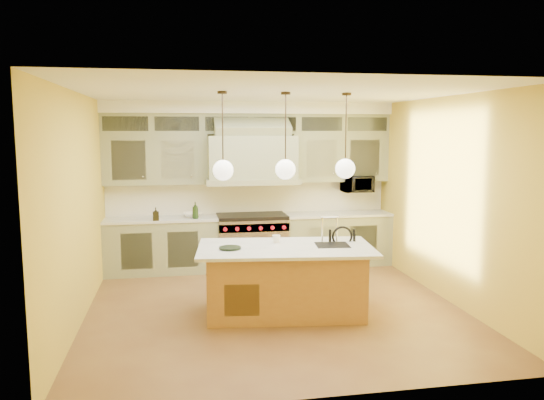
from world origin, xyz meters
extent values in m
plane|color=brown|center=(0.00, 0.00, 0.00)|extent=(5.00, 5.00, 0.00)
plane|color=white|center=(0.00, 0.00, 2.90)|extent=(5.00, 5.00, 0.00)
plane|color=gold|center=(0.00, 2.50, 1.45)|extent=(5.00, 0.00, 5.00)
plane|color=gold|center=(0.00, -2.50, 1.45)|extent=(5.00, 0.00, 5.00)
plane|color=gold|center=(-2.50, 0.00, 1.45)|extent=(0.00, 5.00, 5.00)
plane|color=gold|center=(2.50, 0.00, 1.45)|extent=(0.00, 5.00, 5.00)
cube|color=#969870|center=(-1.55, 2.17, 0.45)|extent=(1.90, 0.65, 0.90)
cube|color=#969870|center=(1.55, 2.17, 0.45)|extent=(1.90, 0.65, 0.90)
cube|color=silver|center=(-1.55, 2.17, 0.92)|extent=(1.90, 0.68, 0.04)
cube|color=silver|center=(1.55, 2.17, 0.92)|extent=(1.90, 0.68, 0.04)
cube|color=silver|center=(0.00, 2.48, 1.22)|extent=(5.00, 0.04, 0.56)
cube|color=#969870|center=(-1.62, 2.33, 1.93)|extent=(1.75, 0.35, 0.85)
cube|color=#969870|center=(1.62, 2.33, 1.93)|extent=(1.75, 0.35, 0.85)
cube|color=#969870|center=(0.00, 2.15, 1.95)|extent=(1.50, 0.70, 0.75)
cube|color=gray|center=(0.00, 2.15, 1.55)|extent=(1.60, 0.76, 0.10)
cube|color=#333833|center=(0.00, 2.33, 2.53)|extent=(5.00, 0.35, 0.35)
cube|color=white|center=(0.00, 2.31, 2.80)|extent=(5.00, 0.47, 0.20)
cube|color=silver|center=(0.00, 2.15, 0.45)|extent=(1.20, 0.70, 0.90)
cube|color=black|center=(0.00, 2.15, 0.93)|extent=(1.20, 0.70, 0.06)
cube|color=silver|center=(0.00, 1.83, 0.78)|extent=(1.20, 0.06, 0.14)
cube|color=#A36C3A|center=(0.10, -0.25, 0.44)|extent=(2.11, 1.18, 0.88)
cube|color=silver|center=(0.09, -0.30, 0.90)|extent=(2.38, 1.46, 0.04)
cube|color=black|center=(0.72, -0.32, 0.90)|extent=(0.47, 0.43, 0.05)
cylinder|color=black|center=(0.72, -0.45, 0.33)|extent=(0.04, 0.04, 0.65)
cylinder|color=black|center=(1.05, -0.48, 0.33)|extent=(0.04, 0.04, 0.65)
cylinder|color=black|center=(0.75, -0.12, 0.33)|extent=(0.04, 0.04, 0.65)
cylinder|color=black|center=(1.08, -0.15, 0.33)|extent=(0.04, 0.04, 0.65)
cube|color=black|center=(0.90, -0.30, 0.67)|extent=(0.43, 0.43, 0.05)
torus|color=black|center=(0.91, -0.13, 0.99)|extent=(0.29, 0.05, 0.29)
imported|color=black|center=(1.95, 2.25, 1.45)|extent=(0.54, 0.37, 0.30)
imported|color=black|center=(-0.98, 1.99, 1.08)|extent=(0.11, 0.11, 0.28)
imported|color=black|center=(-1.63, 1.92, 1.05)|extent=(0.10, 0.11, 0.22)
imported|color=white|center=(-1.02, 2.15, 0.98)|extent=(0.33, 0.33, 0.08)
imported|color=white|center=(0.02, -0.04, 0.97)|extent=(0.12, 0.12, 0.10)
cylinder|color=#2D2319|center=(-0.70, -0.25, 2.88)|extent=(0.12, 0.12, 0.03)
cylinder|color=#2D2319|center=(-0.70, -0.25, 2.44)|extent=(0.02, 0.02, 0.93)
sphere|color=white|center=(-0.70, -0.25, 1.92)|extent=(0.26, 0.26, 0.26)
cylinder|color=#2D2319|center=(0.10, -0.25, 2.88)|extent=(0.12, 0.12, 0.03)
cylinder|color=#2D2319|center=(0.10, -0.25, 2.44)|extent=(0.02, 0.02, 0.93)
sphere|color=white|center=(0.10, -0.25, 1.92)|extent=(0.26, 0.26, 0.26)
cylinder|color=#2D2319|center=(0.90, -0.25, 2.88)|extent=(0.12, 0.12, 0.03)
cylinder|color=#2D2319|center=(0.90, -0.25, 2.44)|extent=(0.02, 0.02, 0.93)
sphere|color=white|center=(0.90, -0.25, 1.92)|extent=(0.26, 0.26, 0.26)
camera|label=1|loc=(-1.28, -6.90, 2.42)|focal=35.00mm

